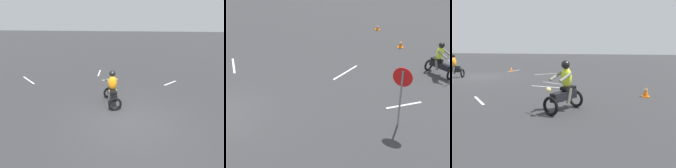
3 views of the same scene
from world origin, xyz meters
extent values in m
torus|color=black|center=(5.94, 8.63, 0.30)|extent=(0.32, 0.59, 0.60)
cube|color=black|center=(6.54, 8.38, 0.52)|extent=(1.11, 0.65, 0.28)
cube|color=black|center=(6.34, 8.46, 0.74)|extent=(0.62, 0.46, 0.10)
ellipsoid|color=#D8F233|center=(6.43, 8.42, 1.10)|extent=(0.41, 0.48, 0.64)
cylinder|color=slate|center=(6.63, 8.12, 1.15)|extent=(0.54, 0.30, 0.27)
cylinder|color=slate|center=(6.78, 8.49, 1.15)|extent=(0.54, 0.30, 0.27)
cylinder|color=slate|center=(6.39, 8.29, 0.52)|extent=(0.27, 0.21, 0.51)
cylinder|color=slate|center=(6.50, 8.54, 0.52)|extent=(0.27, 0.21, 0.51)
sphere|color=black|center=(6.47, 8.41, 1.52)|extent=(0.37, 0.37, 0.28)
cylinder|color=slate|center=(6.36, 3.25, 1.10)|extent=(0.07, 0.07, 2.20)
cylinder|color=red|center=(6.36, 3.27, 1.95)|extent=(0.70, 0.03, 0.70)
cylinder|color=white|center=(6.36, 3.29, 1.95)|extent=(0.60, 0.01, 0.60)
cube|color=orange|center=(0.92, 13.64, 0.01)|extent=(0.32, 0.32, 0.03)
cone|color=orange|center=(0.92, 13.64, 0.21)|extent=(0.24, 0.24, 0.35)
cylinder|color=white|center=(0.92, 13.64, 0.26)|extent=(0.13, 0.13, 0.05)
cube|color=orange|center=(3.55, 11.10, 0.01)|extent=(0.32, 0.32, 0.03)
cone|color=orange|center=(3.55, 11.10, 0.25)|extent=(0.24, 0.24, 0.45)
cylinder|color=white|center=(3.55, 11.10, 0.32)|extent=(0.13, 0.13, 0.05)
cube|color=silver|center=(6.07, 4.74, 0.00)|extent=(1.13, 1.26, 0.01)
cube|color=silver|center=(2.46, 6.31, 0.00)|extent=(0.29, 2.03, 0.01)
cube|color=silver|center=(-3.02, 4.07, 0.00)|extent=(1.62, 1.39, 0.01)
camera|label=1|loc=(-0.15, 5.95, 3.70)|focal=28.00mm
camera|label=2|loc=(9.30, -6.06, 6.55)|focal=50.00mm
camera|label=3|loc=(13.17, 10.32, 2.04)|focal=35.00mm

